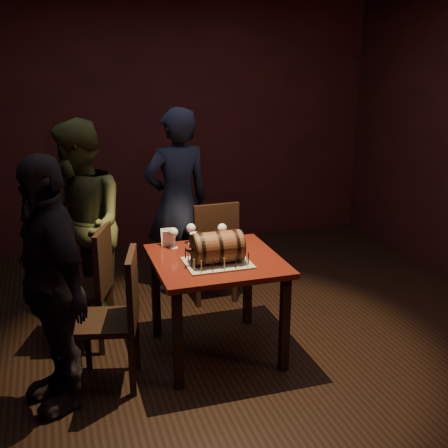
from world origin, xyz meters
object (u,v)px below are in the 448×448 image
Objects in this scene: wine_glass_left at (173,233)px; chair_left_front at (118,312)px; pint_of_ale at (195,243)px; person_back at (177,202)px; wine_glass_mid at (191,229)px; pub_table at (216,272)px; person_left_rear at (81,226)px; barrel_cake at (217,247)px; chair_left_rear at (92,281)px; person_left_front at (50,285)px; chair_back at (213,246)px; wine_glass_right at (222,229)px.

chair_left_front is at bearing -134.95° from wine_glass_left.
person_back reaches higher than pint_of_ale.
wine_glass_mid is at bearing 22.60° from wine_glass_left.
chair_left_front is (-0.73, -0.19, -0.12)m from pub_table.
wine_glass_mid is 0.90m from person_left_rear.
barrel_cake is 1.24m from person_left_rear.
wine_glass_mid is 0.09× the size of person_back.
chair_left_rear is (-0.61, 0.10, -0.35)m from wine_glass_left.
person_left_rear is 1.09m from person_left_front.
chair_left_front is at bearing -132.06° from chair_back.
pub_table is at bearing 36.20° from person_left_rear.
wine_glass_mid is (0.15, 0.06, -0.00)m from wine_glass_left.
person_left_rear is at bearing 94.49° from chair_left_rear.
pint_of_ale is at bearing 74.10° from person_back.
person_left_rear reaches higher than wine_glass_mid.
chair_back and chair_left_rear have the same top height.
chair_left_rear is at bearing 161.86° from pint_of_ale.
wine_glass_mid is 1.00× the size of wine_glass_right.
chair_back reaches higher than wine_glass_mid.
barrel_cake is at bearing 79.21° from person_back.
wine_glass_left is at bearing 128.82° from pub_table.
chair_left_front reaches higher than pint_of_ale.
person_left_front is at bearing -166.57° from chair_left_front.
chair_left_rear is (-0.74, 0.24, -0.30)m from pint_of_ale.
chair_left_rear is (-0.83, 0.51, -0.35)m from barrel_cake.
pint_of_ale is 0.16× the size of chair_back.
wine_glass_right reaches higher than pub_table.
chair_back is at bearing 115.07° from person_back.
chair_left_front reaches higher than pub_table.
wine_glass_mid is at bearing -122.18° from chair_back.
wine_glass_left is 0.17× the size of chair_back.
barrel_cake is 0.23× the size of person_back.
chair_back is 1.44m from chair_left_front.
person_back reaches higher than barrel_cake.
chair_left_front is (-0.87, -0.48, -0.35)m from wine_glass_right.
wine_glass_right is at bearing -1.67° from wine_glass_left.
pint_of_ale is (-0.02, -0.20, -0.04)m from wine_glass_mid.
chair_back is 0.57× the size of person_left_front.
pub_table is 0.53× the size of person_back.
person_left_rear is (-0.89, 0.78, 0.20)m from pub_table.
chair_left_front is (-0.97, -1.07, 0.00)m from chair_back.
barrel_cake is 0.43m from wine_glass_right.
chair_left_front is 1.62m from person_back.
person_left_front is at bearing -165.99° from pub_table.
wine_glass_mid reaches higher than pint_of_ale.
person_back is at bearing 75.32° from wine_glass_left.
chair_left_front is (-0.49, -0.49, -0.35)m from wine_glass_left.
person_left_front reaches higher than chair_left_rear.
wine_glass_left and wine_glass_right have the same top height.
chair_left_rear is 0.80m from person_left_front.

